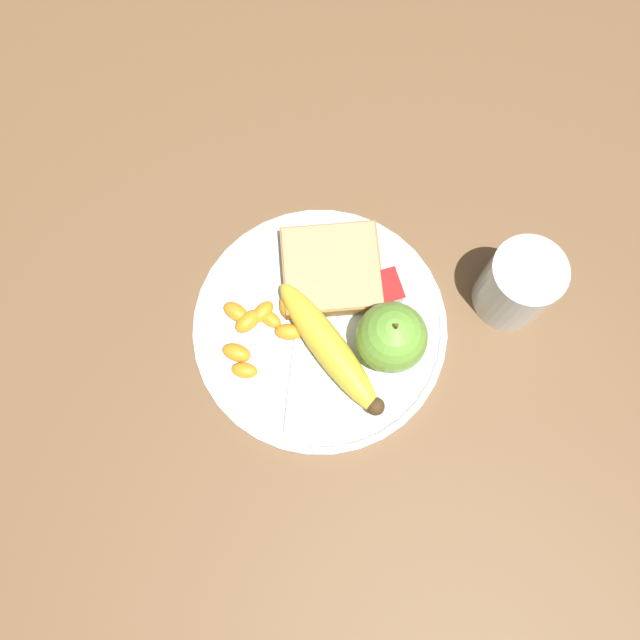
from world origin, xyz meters
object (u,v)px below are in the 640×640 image
at_px(banana, 331,347).
at_px(bread_slice, 332,270).
at_px(jam_packet, 379,290).
at_px(juice_glass, 517,286).
at_px(fork, 300,332).
at_px(plate, 320,326).
at_px(apple, 392,337).

height_order(banana, bread_slice, banana).
bearing_deg(jam_packet, juice_glass, -17.44).
distance_m(banana, fork, 0.04).
bearing_deg(jam_packet, plate, -167.31).
bearing_deg(plate, fork, -176.61).
relative_size(bread_slice, fork, 0.72).
height_order(plate, fork, fork).
bearing_deg(banana, jam_packet, 34.55).
relative_size(banana, jam_packet, 3.77).
relative_size(juice_glass, fork, 0.51).
height_order(bread_slice, jam_packet, same).
relative_size(plate, jam_packet, 6.09).
bearing_deg(fork, bread_slice, -21.03).
xyz_separation_m(fork, jam_packet, (0.10, 0.02, 0.01)).
relative_size(banana, bread_slice, 1.36).
bearing_deg(juice_glass, jam_packet, 162.56).
distance_m(apple, fork, 0.11).
bearing_deg(plate, bread_slice, 61.37).
relative_size(plate, bread_slice, 2.20).
distance_m(plate, bread_slice, 0.07).
relative_size(juice_glass, apple, 1.07).
height_order(plate, bread_slice, bread_slice).
distance_m(plate, jam_packet, 0.08).
relative_size(plate, apple, 3.35).
relative_size(bread_slice, jam_packet, 2.77).
height_order(fork, jam_packet, jam_packet).
xyz_separation_m(bread_slice, fork, (-0.05, -0.06, -0.01)).
height_order(plate, juice_glass, juice_glass).
distance_m(fork, jam_packet, 0.10).
bearing_deg(jam_packet, apple, -98.93).
bearing_deg(apple, jam_packet, 81.07).
height_order(apple, jam_packet, apple).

